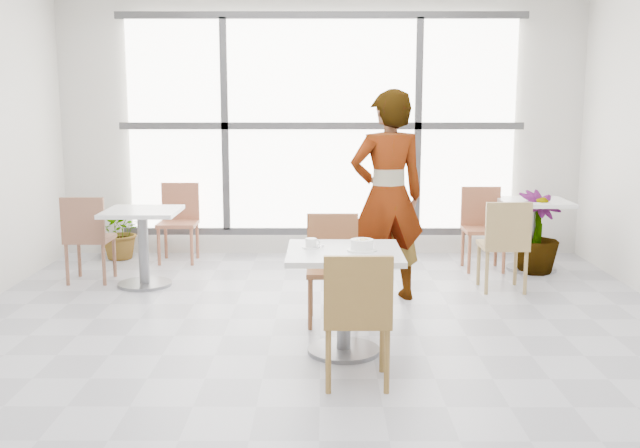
{
  "coord_description": "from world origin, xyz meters",
  "views": [
    {
      "loc": [
        0.02,
        -4.93,
        1.79
      ],
      "look_at": [
        0.0,
        -0.3,
        1.0
      ],
      "focal_mm": 40.83,
      "sensor_mm": 36.0,
      "label": 1
    }
  ],
  "objects_px": {
    "bg_chair_right_far": "(482,222)",
    "plant_right": "(536,232)",
    "coffee_cup": "(311,244)",
    "bg_table_right": "(533,225)",
    "bg_chair_left_near": "(87,233)",
    "main_table": "(344,282)",
    "bg_chair_right_near": "(505,240)",
    "chair_near": "(357,311)",
    "bg_table_left": "(143,237)",
    "chair_far": "(333,260)",
    "person": "(387,196)",
    "plant_left": "(121,230)",
    "bg_chair_left_far": "(179,217)",
    "oatmeal_bowl": "(362,245)"
  },
  "relations": [
    {
      "from": "chair_far",
      "to": "bg_chair_left_far",
      "type": "bearing_deg",
      "value": 126.94
    },
    {
      "from": "coffee_cup",
      "to": "bg_table_right",
      "type": "distance_m",
      "value": 3.42
    },
    {
      "from": "bg_table_right",
      "to": "bg_chair_left_near",
      "type": "bearing_deg",
      "value": -172.59
    },
    {
      "from": "bg_chair_right_far",
      "to": "chair_near",
      "type": "bearing_deg",
      "value": -114.21
    },
    {
      "from": "person",
      "to": "bg_table_right",
      "type": "relative_size",
      "value": 2.51
    },
    {
      "from": "coffee_cup",
      "to": "chair_far",
      "type": "bearing_deg",
      "value": 77.09
    },
    {
      "from": "bg_table_left",
      "to": "bg_chair_left_near",
      "type": "bearing_deg",
      "value": 170.37
    },
    {
      "from": "chair_near",
      "to": "person",
      "type": "relative_size",
      "value": 0.46
    },
    {
      "from": "chair_far",
      "to": "bg_table_right",
      "type": "distance_m",
      "value": 2.81
    },
    {
      "from": "person",
      "to": "bg_chair_right_near",
      "type": "bearing_deg",
      "value": 178.89
    },
    {
      "from": "bg_table_left",
      "to": "bg_chair_right_near",
      "type": "relative_size",
      "value": 0.86
    },
    {
      "from": "plant_left",
      "to": "plant_right",
      "type": "height_order",
      "value": "plant_right"
    },
    {
      "from": "bg_table_left",
      "to": "bg_chair_right_near",
      "type": "xyz_separation_m",
      "value": [
        3.45,
        -0.22,
        0.01
      ]
    },
    {
      "from": "bg_chair_left_far",
      "to": "plant_left",
      "type": "height_order",
      "value": "bg_chair_left_far"
    },
    {
      "from": "coffee_cup",
      "to": "plant_left",
      "type": "height_order",
      "value": "coffee_cup"
    },
    {
      "from": "chair_near",
      "to": "bg_chair_left_near",
      "type": "distance_m",
      "value": 3.66
    },
    {
      "from": "bg_chair_right_near",
      "to": "main_table",
      "type": "bearing_deg",
      "value": 47.22
    },
    {
      "from": "main_table",
      "to": "bg_chair_left_near",
      "type": "xyz_separation_m",
      "value": [
        -2.47,
        2.0,
        -0.02
      ]
    },
    {
      "from": "chair_far",
      "to": "bg_chair_left_near",
      "type": "relative_size",
      "value": 1.0
    },
    {
      "from": "chair_far",
      "to": "oatmeal_bowl",
      "type": "xyz_separation_m",
      "value": [
        0.19,
        -0.81,
        0.29
      ]
    },
    {
      "from": "chair_far",
      "to": "bg_chair_right_far",
      "type": "height_order",
      "value": "same"
    },
    {
      "from": "bg_table_left",
      "to": "bg_chair_right_far",
      "type": "bearing_deg",
      "value": 12.59
    },
    {
      "from": "main_table",
      "to": "bg_chair_left_far",
      "type": "bearing_deg",
      "value": 120.14
    },
    {
      "from": "bg_table_right",
      "to": "plant_left",
      "type": "relative_size",
      "value": 1.15
    },
    {
      "from": "bg_chair_left_far",
      "to": "plant_left",
      "type": "xyz_separation_m",
      "value": [
        -0.68,
        0.09,
        -0.17
      ]
    },
    {
      "from": "plant_right",
      "to": "bg_table_right",
      "type": "bearing_deg",
      "value": 88.97
    },
    {
      "from": "chair_near",
      "to": "bg_table_right",
      "type": "distance_m",
      "value": 3.81
    },
    {
      "from": "chair_near",
      "to": "bg_chair_right_far",
      "type": "bearing_deg",
      "value": -114.21
    },
    {
      "from": "oatmeal_bowl",
      "to": "bg_chair_left_far",
      "type": "xyz_separation_m",
      "value": [
        -1.89,
        3.07,
        -0.29
      ]
    },
    {
      "from": "coffee_cup",
      "to": "bg_table_right",
      "type": "xyz_separation_m",
      "value": [
        2.31,
        2.51,
        -0.29
      ]
    },
    {
      "from": "chair_far",
      "to": "bg_chair_left_far",
      "type": "distance_m",
      "value": 2.82
    },
    {
      "from": "bg_chair_right_far",
      "to": "plant_left",
      "type": "xyz_separation_m",
      "value": [
        -4.0,
        0.46,
        -0.17
      ]
    },
    {
      "from": "bg_table_left",
      "to": "bg_chair_right_far",
      "type": "distance_m",
      "value": 3.53
    },
    {
      "from": "chair_far",
      "to": "coffee_cup",
      "type": "bearing_deg",
      "value": -102.91
    },
    {
      "from": "plant_right",
      "to": "bg_chair_right_near",
      "type": "bearing_deg",
      "value": -123.66
    },
    {
      "from": "bg_table_right",
      "to": "chair_near",
      "type": "bearing_deg",
      "value": -121.91
    },
    {
      "from": "bg_chair_left_near",
      "to": "plant_right",
      "type": "distance_m",
      "value": 4.57
    },
    {
      "from": "bg_table_left",
      "to": "bg_chair_left_far",
      "type": "distance_m",
      "value": 1.15
    },
    {
      "from": "bg_chair_left_far",
      "to": "plant_right",
      "type": "bearing_deg",
      "value": -8.54
    },
    {
      "from": "bg_table_left",
      "to": "plant_left",
      "type": "relative_size",
      "value": 1.15
    },
    {
      "from": "oatmeal_bowl",
      "to": "bg_chair_right_far",
      "type": "relative_size",
      "value": 0.24
    },
    {
      "from": "bg_table_left",
      "to": "plant_right",
      "type": "distance_m",
      "value": 4.01
    },
    {
      "from": "bg_chair_left_far",
      "to": "plant_right",
      "type": "xyz_separation_m",
      "value": [
        3.84,
        -0.58,
        -0.07
      ]
    },
    {
      "from": "bg_chair_right_far",
      "to": "plant_right",
      "type": "xyz_separation_m",
      "value": [
        0.52,
        -0.21,
        -0.07
      ]
    },
    {
      "from": "bg_chair_right_far",
      "to": "plant_right",
      "type": "distance_m",
      "value": 0.57
    },
    {
      "from": "bg_table_left",
      "to": "bg_chair_left_near",
      "type": "relative_size",
      "value": 0.86
    },
    {
      "from": "chair_far",
      "to": "bg_table_left",
      "type": "xyz_separation_m",
      "value": [
        -1.82,
        1.12,
        -0.01
      ]
    },
    {
      "from": "coffee_cup",
      "to": "plant_left",
      "type": "relative_size",
      "value": 0.24
    },
    {
      "from": "bg_chair_left_near",
      "to": "bg_chair_right_near",
      "type": "xyz_separation_m",
      "value": [
        4.02,
        -0.32,
        0.0
      ]
    },
    {
      "from": "main_table",
      "to": "chair_far",
      "type": "distance_m",
      "value": 0.79
    }
  ]
}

